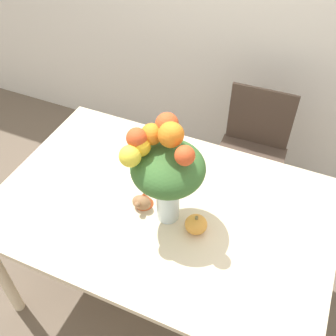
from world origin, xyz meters
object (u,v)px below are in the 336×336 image
Objects in this scene: turkey_figurine at (143,200)px; pumpkin at (196,224)px; dining_chair_near_window at (251,155)px; flower_vase at (166,167)px.

pumpkin is at bearing -6.74° from turkey_figurine.
turkey_figurine is at bearing -112.23° from dining_chair_near_window.
flower_vase reaches higher than turkey_figurine.
flower_vase is at bearing -4.77° from turkey_figurine.
pumpkin reaches higher than turkey_figurine.
dining_chair_near_window is (0.20, 0.87, -0.60)m from flower_vase.
pumpkin is at bearing -8.33° from flower_vase.
flower_vase is 0.60× the size of dining_chair_near_window.
turkey_figurine is at bearing 173.26° from pumpkin.
turkey_figurine is at bearing 175.23° from flower_vase.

